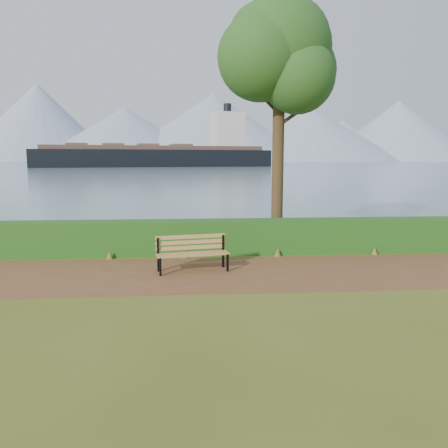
{
  "coord_description": "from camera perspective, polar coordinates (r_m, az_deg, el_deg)",
  "views": [
    {
      "loc": [
        -0.87,
        -10.19,
        2.83
      ],
      "look_at": [
        -0.03,
        1.2,
        1.1
      ],
      "focal_mm": 35.0,
      "sensor_mm": 36.0,
      "label": 1
    }
  ],
  "objects": [
    {
      "name": "hedge",
      "position": [
        13.03,
        -0.34,
        -1.69
      ],
      "size": [
        32.0,
        0.85,
        1.0
      ],
      "primitive_type": "cube",
      "color": "#1D4914",
      "rests_on": "ground"
    },
    {
      "name": "mountains",
      "position": [
        417.06,
        -5.48,
        11.97
      ],
      "size": [
        585.0,
        190.0,
        70.0
      ],
      "color": "#8293AD",
      "rests_on": "ground"
    },
    {
      "name": "ground",
      "position": [
        10.61,
        0.62,
        -6.85
      ],
      "size": [
        140.0,
        140.0,
        0.0
      ],
      "primitive_type": "plane",
      "color": "#4B5618",
      "rests_on": "ground"
    },
    {
      "name": "path",
      "position": [
        10.9,
        0.49,
        -6.41
      ],
      "size": [
        40.0,
        3.4,
        0.01
      ],
      "primitive_type": "cube",
      "color": "brown",
      "rests_on": "ground"
    },
    {
      "name": "water",
      "position": [
        270.21,
        -4.08,
        7.97
      ],
      "size": [
        700.0,
        510.0,
        0.0
      ],
      "primitive_type": "cube",
      "color": "#496676",
      "rests_on": "ground"
    },
    {
      "name": "bench",
      "position": [
        11.04,
        -4.19,
        -3.49
      ],
      "size": [
        1.86,
        0.85,
        0.9
      ],
      "rotation": [
        0.0,
        0.0,
        0.18
      ],
      "color": "black",
      "rests_on": "ground"
    },
    {
      "name": "cargo_ship",
      "position": [
        146.65,
        -7.8,
        8.77
      ],
      "size": [
        77.41,
        29.27,
        23.28
      ],
      "rotation": [
        0.0,
        0.0,
        0.23
      ],
      "color": "black",
      "rests_on": "ground"
    },
    {
      "name": "tree",
      "position": [
        14.76,
        7.29,
        21.09
      ],
      "size": [
        3.95,
        3.46,
        8.12
      ],
      "rotation": [
        0.0,
        0.0,
        0.29
      ],
      "color": "#312014",
      "rests_on": "ground"
    }
  ]
}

